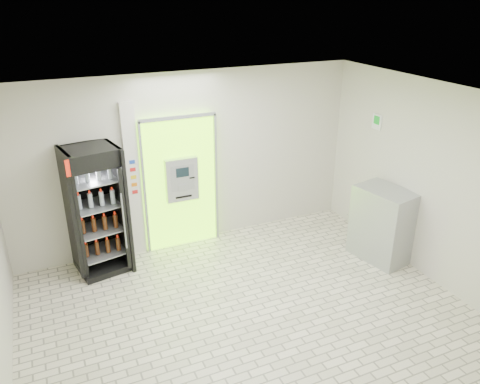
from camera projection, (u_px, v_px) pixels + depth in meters
ground at (251, 319)px, 6.44m from camera, size 6.00×6.00×0.00m
room_shell at (252, 197)px, 5.71m from camera, size 6.00×6.00×6.00m
atm_assembly at (180, 182)px, 7.93m from camera, size 1.30×0.24×2.33m
pillar at (133, 181)px, 7.62m from camera, size 0.22×0.11×2.60m
beverage_cooler at (97, 213)px, 7.25m from camera, size 0.89×0.85×2.06m
steel_cabinet at (383, 224)px, 7.70m from camera, size 0.80×1.03×1.23m
exit_sign at (377, 122)px, 7.88m from camera, size 0.02×0.22×0.26m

